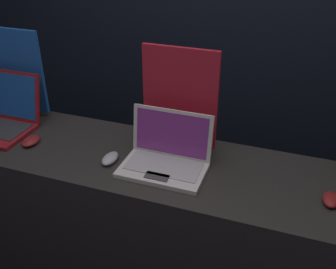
{
  "coord_description": "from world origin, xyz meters",
  "views": [
    {
      "loc": [
        0.51,
        -1.11,
        1.87
      ],
      "look_at": [
        0.01,
        0.28,
        1.03
      ],
      "focal_mm": 42.0,
      "sensor_mm": 36.0,
      "label": 1
    }
  ],
  "objects_px": {
    "laptop_middle": "(166,155)",
    "promo_stand_middle": "(180,102)",
    "mouse_middle": "(110,158)",
    "promo_stand_front": "(18,74)",
    "mouse_back": "(331,200)",
    "mouse_front": "(31,141)"
  },
  "relations": [
    {
      "from": "promo_stand_middle",
      "to": "mouse_back",
      "type": "height_order",
      "value": "promo_stand_middle"
    },
    {
      "from": "mouse_front",
      "to": "promo_stand_front",
      "type": "relative_size",
      "value": 0.23
    },
    {
      "from": "mouse_front",
      "to": "laptop_middle",
      "type": "height_order",
      "value": "laptop_middle"
    },
    {
      "from": "mouse_middle",
      "to": "promo_stand_middle",
      "type": "xyz_separation_m",
      "value": [
        0.25,
        0.23,
        0.22
      ]
    },
    {
      "from": "laptop_middle",
      "to": "promo_stand_middle",
      "type": "height_order",
      "value": "promo_stand_middle"
    },
    {
      "from": "promo_stand_front",
      "to": "promo_stand_middle",
      "type": "relative_size",
      "value": 0.96
    },
    {
      "from": "mouse_back",
      "to": "promo_stand_middle",
      "type": "bearing_deg",
      "value": 163.43
    },
    {
      "from": "mouse_back",
      "to": "mouse_front",
      "type": "bearing_deg",
      "value": -179.25
    },
    {
      "from": "promo_stand_middle",
      "to": "laptop_middle",
      "type": "bearing_deg",
      "value": -90.0
    },
    {
      "from": "mouse_front",
      "to": "promo_stand_front",
      "type": "bearing_deg",
      "value": 131.27
    },
    {
      "from": "promo_stand_front",
      "to": "mouse_back",
      "type": "xyz_separation_m",
      "value": [
        1.63,
        -0.27,
        -0.21
      ]
    },
    {
      "from": "mouse_middle",
      "to": "mouse_front",
      "type": "bearing_deg",
      "value": 178.64
    },
    {
      "from": "mouse_middle",
      "to": "mouse_back",
      "type": "xyz_separation_m",
      "value": [
        0.94,
        0.03,
        -0.0
      ]
    },
    {
      "from": "promo_stand_middle",
      "to": "promo_stand_front",
      "type": "bearing_deg",
      "value": 176.12
    },
    {
      "from": "promo_stand_front",
      "to": "laptop_middle",
      "type": "height_order",
      "value": "promo_stand_front"
    },
    {
      "from": "laptop_middle",
      "to": "mouse_back",
      "type": "xyz_separation_m",
      "value": [
        0.69,
        -0.02,
        -0.04
      ]
    },
    {
      "from": "mouse_middle",
      "to": "promo_stand_middle",
      "type": "height_order",
      "value": "promo_stand_middle"
    },
    {
      "from": "mouse_middle",
      "to": "laptop_middle",
      "type": "bearing_deg",
      "value": 11.03
    },
    {
      "from": "laptop_middle",
      "to": "mouse_back",
      "type": "relative_size",
      "value": 3.64
    },
    {
      "from": "laptop_middle",
      "to": "mouse_back",
      "type": "distance_m",
      "value": 0.69
    },
    {
      "from": "promo_stand_front",
      "to": "mouse_back",
      "type": "height_order",
      "value": "promo_stand_front"
    },
    {
      "from": "mouse_front",
      "to": "mouse_middle",
      "type": "bearing_deg",
      "value": -1.36
    }
  ]
}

